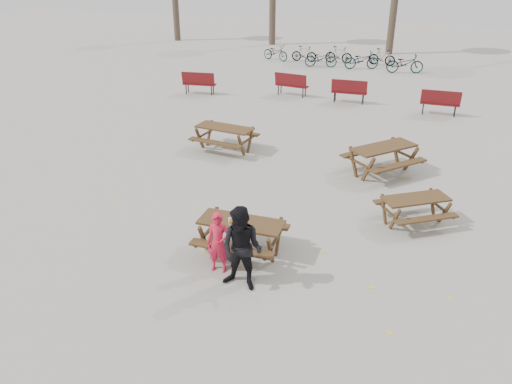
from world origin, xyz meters
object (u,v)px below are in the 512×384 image
(food_tray, at_px, (242,223))
(adult, at_px, (242,249))
(soda_bottle, at_px, (230,222))
(picnic_table_east, at_px, (414,210))
(child, at_px, (218,243))
(picnic_table_far, at_px, (382,160))
(main_picnic_table, at_px, (241,229))
(picnic_table_north, at_px, (225,139))

(food_tray, bearing_deg, adult, -69.65)
(soda_bottle, relative_size, picnic_table_east, 0.11)
(child, height_order, picnic_table_far, child)
(food_tray, distance_m, soda_bottle, 0.25)
(food_tray, bearing_deg, soda_bottle, -148.01)
(main_picnic_table, bearing_deg, food_tray, -63.54)
(picnic_table_north, distance_m, picnic_table_far, 5.07)
(main_picnic_table, relative_size, soda_bottle, 10.59)
(child, xyz_separation_m, adult, (0.65, -0.39, 0.21))
(picnic_table_east, relative_size, picnic_table_north, 0.85)
(adult, xyz_separation_m, picnic_table_north, (-3.05, 6.77, -0.47))
(main_picnic_table, relative_size, picnic_table_far, 0.92)
(child, xyz_separation_m, picnic_table_far, (2.66, 6.10, -0.24))
(food_tray, height_order, child, child)
(adult, bearing_deg, picnic_table_far, 77.80)
(child, distance_m, adult, 0.78)
(food_tray, xyz_separation_m, soda_bottle, (-0.21, -0.13, 0.05))
(soda_bottle, xyz_separation_m, picnic_table_east, (3.65, 2.74, -0.51))
(picnic_table_east, height_order, picnic_table_north, picnic_table_north)
(main_picnic_table, bearing_deg, picnic_table_north, 114.94)
(picnic_table_east, bearing_deg, picnic_table_far, 77.12)
(soda_bottle, bearing_deg, picnic_table_north, 112.72)
(main_picnic_table, height_order, child, child)
(picnic_table_east, bearing_deg, soda_bottle, -176.10)
(main_picnic_table, height_order, picnic_table_north, picnic_table_north)
(food_tray, distance_m, picnic_table_far, 5.93)
(soda_bottle, height_order, picnic_table_north, soda_bottle)
(child, distance_m, picnic_table_north, 6.83)
(adult, xyz_separation_m, picnic_table_east, (3.04, 3.69, -0.53))
(food_tray, relative_size, picnic_table_north, 0.10)
(food_tray, distance_m, picnic_table_east, 4.34)
(food_tray, height_order, adult, adult)
(food_tray, relative_size, picnic_table_east, 0.11)
(child, bearing_deg, picnic_table_east, 34.79)
(main_picnic_table, bearing_deg, picnic_table_east, 36.06)
(child, bearing_deg, picnic_table_north, 103.55)
(food_tray, xyz_separation_m, child, (-0.25, -0.69, -0.14))
(main_picnic_table, height_order, picnic_table_east, main_picnic_table)
(soda_bottle, bearing_deg, child, -93.58)
(soda_bottle, distance_m, picnic_table_north, 6.33)
(soda_bottle, height_order, child, child)
(picnic_table_north, height_order, picnic_table_far, picnic_table_far)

